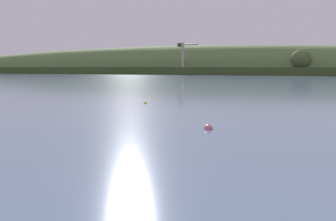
{
  "coord_description": "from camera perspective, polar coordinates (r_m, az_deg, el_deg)",
  "views": [
    {
      "loc": [
        16.99,
        0.5,
        5.14
      ],
      "look_at": [
        6.48,
        30.75,
        1.48
      ],
      "focal_mm": 41.45,
      "sensor_mm": 36.0,
      "label": 1
    }
  ],
  "objects": [
    {
      "name": "far_shoreline_hill",
      "position": [
        271.36,
        4.96,
        5.47
      ],
      "size": [
        587.53,
        68.47,
        38.97
      ],
      "rotation": [
        0.0,
        0.0,
        -0.0
      ],
      "color": "#3C4E24",
      "rests_on": "ground"
    },
    {
      "name": "dockside_crane",
      "position": [
        247.73,
        2.25,
        7.63
      ],
      "size": [
        14.94,
        8.28,
        20.1
      ],
      "rotation": [
        0.0,
        0.0,
        5.84
      ],
      "color": "#4C4C51",
      "rests_on": "ground"
    },
    {
      "name": "mooring_buoy_foreground",
      "position": [
        32.17,
        5.95,
        -2.7
      ],
      "size": [
        0.74,
        0.74,
        0.82
      ],
      "color": "#E06675",
      "rests_on": "ground"
    },
    {
      "name": "mooring_buoy_midchannel",
      "position": [
        53.82,
        -3.36,
        1.03
      ],
      "size": [
        0.48,
        0.48,
        0.56
      ],
      "color": "yellow",
      "rests_on": "ground"
    }
  ]
}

